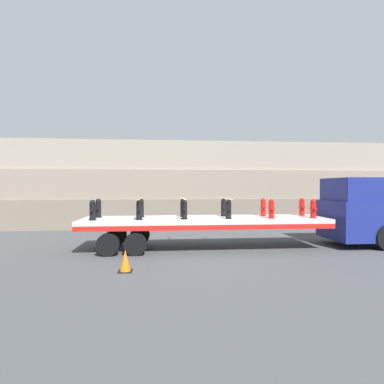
{
  "coord_description": "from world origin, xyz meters",
  "views": [
    {
      "loc": [
        -1.74,
        -12.79,
        2.68
      ],
      "look_at": [
        -0.56,
        0.0,
        2.43
      ],
      "focal_mm": 28.0,
      "sensor_mm": 36.0,
      "label": 1
    }
  ],
  "objects": [
    {
      "name": "fire_hydrant_red_far_4",
      "position": [
        2.77,
        0.53,
        1.72
      ],
      "size": [
        0.29,
        0.47,
        0.82
      ],
      "color": "red",
      "rests_on": "flatbed_trailer"
    },
    {
      "name": "rock_cliff",
      "position": [
        0.0,
        7.52,
        2.8
      ],
      "size": [
        60.0,
        3.3,
        5.6
      ],
      "color": "#706656",
      "rests_on": "ground_plane"
    },
    {
      "name": "flatbed_trailer",
      "position": [
        -0.57,
        0.0,
        1.09
      ],
      "size": [
        10.42,
        2.51,
        1.32
      ],
      "color": "#B2B2B7",
      "rests_on": "ground_plane"
    },
    {
      "name": "truck_cab",
      "position": [
        7.08,
        0.0,
        1.51
      ],
      "size": [
        2.77,
        2.6,
        3.05
      ],
      "color": "navy",
      "rests_on": "ground_plane"
    },
    {
      "name": "cargo_strap_middle",
      "position": [
        -0.92,
        0.0,
        2.15
      ],
      "size": [
        0.05,
        2.6,
        0.01
      ],
      "color": "yellow",
      "rests_on": "fire_hydrant_black_near_2"
    },
    {
      "name": "fire_hydrant_black_near_2",
      "position": [
        -0.92,
        -0.53,
        1.72
      ],
      "size": [
        0.29,
        0.47,
        0.82
      ],
      "color": "black",
      "rests_on": "flatbed_trailer"
    },
    {
      "name": "cargo_strap_rear",
      "position": [
        -2.77,
        0.0,
        2.15
      ],
      "size": [
        0.05,
        2.6,
        0.01
      ],
      "color": "yellow",
      "rests_on": "fire_hydrant_black_near_1"
    },
    {
      "name": "fire_hydrant_black_far_3",
      "position": [
        0.92,
        0.53,
        1.72
      ],
      "size": [
        0.29,
        0.47,
        0.82
      ],
      "color": "black",
      "rests_on": "flatbed_trailer"
    },
    {
      "name": "fire_hydrant_red_far_5",
      "position": [
        4.61,
        0.53,
        1.72
      ],
      "size": [
        0.29,
        0.47,
        0.82
      ],
      "color": "red",
      "rests_on": "flatbed_trailer"
    },
    {
      "name": "fire_hydrant_black_near_0",
      "position": [
        -4.61,
        -0.53,
        1.72
      ],
      "size": [
        0.29,
        0.47,
        0.82
      ],
      "color": "black",
      "rests_on": "flatbed_trailer"
    },
    {
      "name": "fire_hydrant_black_near_1",
      "position": [
        -2.77,
        -0.53,
        1.72
      ],
      "size": [
        0.29,
        0.47,
        0.82
      ],
      "color": "black",
      "rests_on": "flatbed_trailer"
    },
    {
      "name": "fire_hydrant_red_near_5",
      "position": [
        4.61,
        -0.53,
        1.72
      ],
      "size": [
        0.29,
        0.47,
        0.82
      ],
      "color": "red",
      "rests_on": "flatbed_trailer"
    },
    {
      "name": "ground_plane",
      "position": [
        0.0,
        0.0,
        0.0
      ],
      "size": [
        120.0,
        120.0,
        0.0
      ],
      "primitive_type": "plane",
      "color": "#3F4244"
    },
    {
      "name": "fire_hydrant_red_near_4",
      "position": [
        2.77,
        -0.53,
        1.72
      ],
      "size": [
        0.29,
        0.47,
        0.82
      ],
      "color": "red",
      "rests_on": "flatbed_trailer"
    },
    {
      "name": "traffic_cone",
      "position": [
        -2.97,
        -3.3,
        0.34
      ],
      "size": [
        0.43,
        0.43,
        0.69
      ],
      "color": "black",
      "rests_on": "ground_plane"
    },
    {
      "name": "cargo_strap_front",
      "position": [
        0.92,
        0.0,
        2.15
      ],
      "size": [
        0.05,
        2.6,
        0.01
      ],
      "color": "yellow",
      "rests_on": "fire_hydrant_black_near_3"
    },
    {
      "name": "fire_hydrant_black_far_0",
      "position": [
        -4.61,
        0.53,
        1.72
      ],
      "size": [
        0.29,
        0.47,
        0.82
      ],
      "color": "black",
      "rests_on": "flatbed_trailer"
    },
    {
      "name": "fire_hydrant_black_near_3",
      "position": [
        0.92,
        -0.53,
        1.72
      ],
      "size": [
        0.29,
        0.47,
        0.82
      ],
      "color": "black",
      "rests_on": "flatbed_trailer"
    },
    {
      "name": "fire_hydrant_black_far_2",
      "position": [
        -0.92,
        0.53,
        1.72
      ],
      "size": [
        0.29,
        0.47,
        0.82
      ],
      "color": "black",
      "rests_on": "flatbed_trailer"
    },
    {
      "name": "fire_hydrant_black_far_1",
      "position": [
        -2.77,
        0.53,
        1.72
      ],
      "size": [
        0.29,
        0.47,
        0.82
      ],
      "color": "black",
      "rests_on": "flatbed_trailer"
    }
  ]
}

